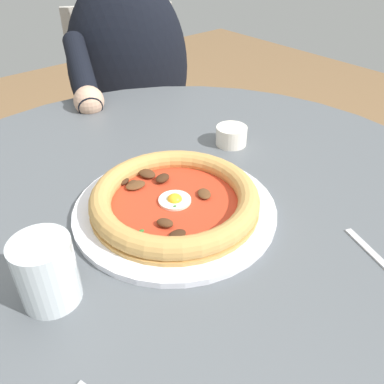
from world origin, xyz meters
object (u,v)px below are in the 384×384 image
at_px(diner_person, 134,131).
at_px(cafe_chair_diner, 129,110).
at_px(dining_table, 183,272).
at_px(ramekin_capers, 231,135).
at_px(pizza_on_plate, 175,202).
at_px(water_glass, 47,275).

distance_m(diner_person, cafe_chair_diner, 0.14).
relative_size(dining_table, diner_person, 0.89).
bearing_deg(cafe_chair_diner, dining_table, 63.58).
height_order(ramekin_capers, diner_person, diner_person).
bearing_deg(ramekin_capers, cafe_chair_diner, -104.91).
bearing_deg(dining_table, ramekin_capers, -155.42).
xyz_separation_m(pizza_on_plate, water_glass, (0.22, 0.04, 0.02)).
bearing_deg(dining_table, water_glass, 10.24).
distance_m(dining_table, pizza_on_plate, 0.17).
bearing_deg(ramekin_capers, dining_table, 24.58).
distance_m(pizza_on_plate, ramekin_capers, 0.24).
relative_size(ramekin_capers, diner_person, 0.05).
bearing_deg(water_glass, diner_person, -128.88).
distance_m(pizza_on_plate, diner_person, 0.77).
xyz_separation_m(water_glass, diner_person, (-0.55, -0.69, -0.26)).
xyz_separation_m(dining_table, pizza_on_plate, (0.02, 0.01, 0.17)).
distance_m(ramekin_capers, cafe_chair_diner, 0.74).
height_order(dining_table, pizza_on_plate, pizza_on_plate).
relative_size(dining_table, water_glass, 11.82).
xyz_separation_m(water_glass, cafe_chair_diner, (-0.62, -0.81, -0.24)).
distance_m(dining_table, cafe_chair_diner, 0.86).
relative_size(pizza_on_plate, water_glass, 3.56).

